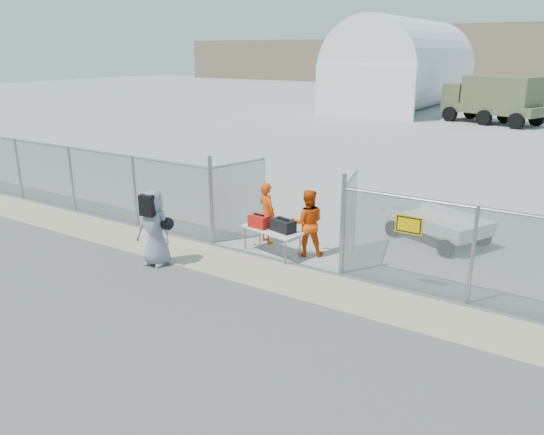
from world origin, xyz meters
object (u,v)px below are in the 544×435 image
Objects in this scene: folding_table at (272,242)px; security_worker_left at (267,213)px; security_worker_right at (308,223)px; utility_trailer at (437,227)px; visitor at (154,228)px.

security_worker_left is at bearing 143.35° from folding_table.
security_worker_right is 3.96m from utility_trailer.
visitor is (-1.50, -2.87, 0.10)m from security_worker_left.
folding_table is at bearing 156.28° from security_worker_left.
security_worker_right is at bearing -164.43° from security_worker_left.
utility_trailer is (3.41, 3.42, 0.07)m from folding_table.
utility_trailer is at bearing 36.05° from visitor.
security_worker_left is (-0.62, 0.71, 0.52)m from folding_table.
security_worker_left reaches higher than folding_table.
visitor is at bearing 87.28° from security_worker_left.
folding_table is at bearing 36.27° from visitor.
security_worker_left is 1.45m from security_worker_right.
security_worker_left is at bearing -121.37° from utility_trailer.
visitor is (-2.94, -2.63, 0.08)m from security_worker_right.
security_worker_left is 0.97× the size of security_worker_right.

